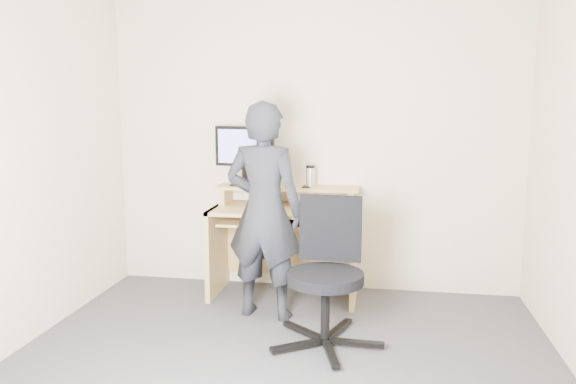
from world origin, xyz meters
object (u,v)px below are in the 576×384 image
(desk, at_px, (286,230))
(person, at_px, (264,211))
(monitor, at_px, (245,150))
(office_chair, at_px, (327,267))

(desk, distance_m, person, 0.61)
(monitor, height_order, person, person)
(office_chair, xyz_separation_m, person, (-0.51, 0.39, 0.29))
(office_chair, height_order, person, person)
(desk, xyz_separation_m, monitor, (-0.37, 0.05, 0.66))
(office_chair, bearing_deg, desk, 117.62)
(monitor, distance_m, person, 0.78)
(monitor, bearing_deg, office_chair, -40.76)
(person, bearing_deg, desk, -88.56)
(desk, height_order, person, person)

